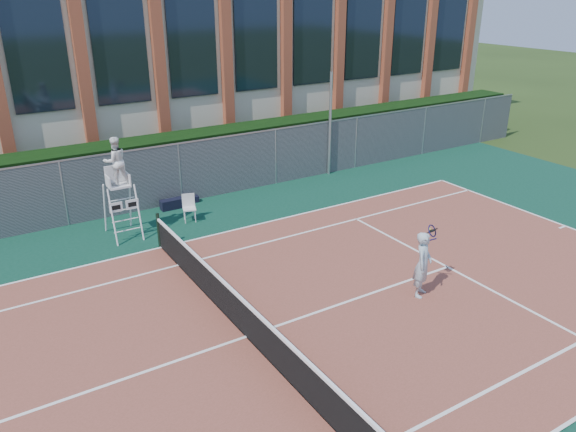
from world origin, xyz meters
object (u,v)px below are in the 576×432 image
plastic_chair (189,205)px  tennis_player (423,264)px  steel_pole (330,125)px  umpire_chair (116,164)px

plastic_chair → tennis_player: (3.08, -7.77, 0.36)m
steel_pole → plastic_chair: 7.30m
umpire_chair → tennis_player: 9.51m
steel_pole → tennis_player: steel_pole is taller
steel_pole → plastic_chair: bearing=-166.9°
umpire_chair → plastic_chair: bearing=0.9°
steel_pole → tennis_player: bearing=-112.4°
umpire_chair → plastic_chair: 2.90m
tennis_player → umpire_chair: bearing=124.6°
umpire_chair → plastic_chair: size_ratio=3.55×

